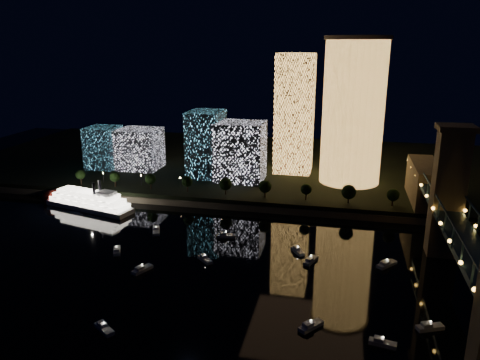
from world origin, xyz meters
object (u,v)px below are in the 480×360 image
object	(u,v)px
truss_bridge	(477,270)
riverboat	(86,200)
tower_rectangular	(295,114)
tower_cylindrical	(353,111)

from	to	relation	value
truss_bridge	riverboat	bearing A→B (deg)	158.45
tower_rectangular	truss_bridge	size ratio (longest dim) A/B	0.25
truss_bridge	riverboat	size ratio (longest dim) A/B	5.18
tower_cylindrical	truss_bridge	world-z (taller)	tower_cylindrical
tower_cylindrical	riverboat	distance (m)	144.00
truss_bridge	riverboat	distance (m)	172.99
riverboat	tower_rectangular	bearing A→B (deg)	38.26
truss_bridge	tower_rectangular	bearing A→B (deg)	116.12
riverboat	tower_cylindrical	bearing A→B (deg)	24.83
tower_rectangular	truss_bridge	world-z (taller)	tower_rectangular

